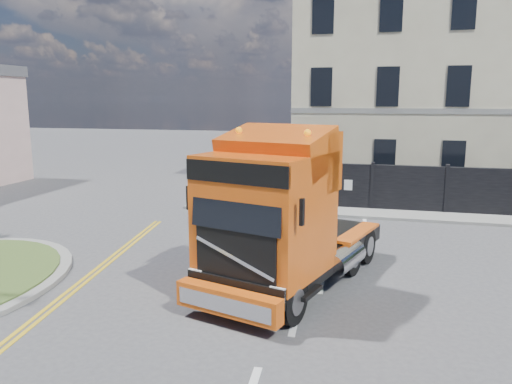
# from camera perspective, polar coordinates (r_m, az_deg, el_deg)

# --- Properties ---
(ground) EXTENTS (120.00, 120.00, 0.00)m
(ground) POSITION_cam_1_polar(r_m,az_deg,el_deg) (14.14, -4.49, -9.04)
(ground) COLOR #424244
(ground) RESTS_ON ground
(hoarding_fence) EXTENTS (18.80, 0.25, 2.00)m
(hoarding_fence) POSITION_cam_1_polar(r_m,az_deg,el_deg) (22.05, 19.75, 0.18)
(hoarding_fence) COLOR black
(hoarding_fence) RESTS_ON ground
(georgian_building) EXTENTS (12.30, 10.30, 12.80)m
(georgian_building) POSITION_cam_1_polar(r_m,az_deg,el_deg) (29.18, 17.84, 12.11)
(georgian_building) COLOR beige
(georgian_building) RESTS_ON ground
(pavement_far) EXTENTS (20.00, 1.60, 0.12)m
(pavement_far) POSITION_cam_1_polar(r_m,az_deg,el_deg) (21.30, 18.34, -2.66)
(pavement_far) COLOR gray
(pavement_far) RESTS_ON ground
(truck) EXTENTS (4.30, 7.09, 3.99)m
(truck) POSITION_cam_1_polar(r_m,az_deg,el_deg) (12.14, 2.64, -3.50)
(truck) COLOR black
(truck) RESTS_ON ground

